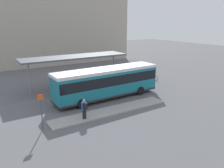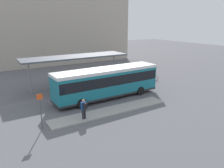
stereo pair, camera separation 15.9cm
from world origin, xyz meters
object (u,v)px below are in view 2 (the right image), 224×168
Objects in this scene: city_bus at (107,81)px; bicycle_white at (145,76)px; potted_planter_far_side at (58,90)px; platform_sign at (41,110)px; bicycle_orange at (149,77)px; potted_planter_near_shelter at (114,82)px; bicycle_black at (154,77)px; pedestrian_waiting at (84,108)px.

city_bus is 10.16m from bicycle_white.
platform_sign is at bearing -117.16° from potted_planter_far_side.
potted_planter_far_side is (-13.40, -1.38, 0.41)m from bicycle_white.
potted_planter_near_shelter is (-6.21, -0.80, 0.36)m from bicycle_orange.
potted_planter_near_shelter is at bearing 31.66° from platform_sign.
city_bus is 7.02× the size of bicycle_black.
bicycle_orange is at bearing 21.29° from city_bus.
city_bus is at bearing -56.23° from pedestrian_waiting.
pedestrian_waiting is 15.82m from bicycle_white.
platform_sign is (-17.06, -6.59, 1.20)m from bicycle_black.
pedestrian_waiting is 1.17× the size of potted_planter_far_side.
potted_planter_far_side is at bearing 62.84° from platform_sign.
city_bus is 9.82m from bicycle_orange.
platform_sign is (-3.36, 0.27, 0.45)m from pedestrian_waiting.
bicycle_black is (9.25, 3.04, -1.52)m from city_bus.
city_bus reaches higher than platform_sign.
potted_planter_near_shelter reaches higher than bicycle_orange.
pedestrian_waiting reaches higher than bicycle_orange.
platform_sign is (-10.55, -6.51, 0.85)m from potted_planter_near_shelter.
platform_sign is at bearing -148.34° from potted_planter_near_shelter.
bicycle_white is 6.45m from potted_planter_near_shelter.
potted_planter_near_shelter is at bearing 85.81° from bicycle_black.
city_bus is 7.18× the size of bicycle_orange.
platform_sign reaches higher than bicycle_orange.
pedestrian_waiting is at bearing -140.87° from city_bus.
potted_planter_far_side is (-13.65, 0.07, 0.41)m from bicycle_black.
potted_planter_far_side is at bearing -77.21° from bicycle_white.
bicycle_white is 18.67m from platform_sign.
bicycle_white is 1.11× the size of potted_planter_far_side.
bicycle_white is (13.44, 8.31, -0.75)m from pedestrian_waiting.
pedestrian_waiting is 9.89m from potted_planter_near_shelter.
bicycle_black is 1.02× the size of bicycle_white.
potted_planter_far_side is (-7.14, 0.14, 0.05)m from potted_planter_near_shelter.
potted_planter_far_side reaches higher than bicycle_white.
city_bus reaches higher than bicycle_white.
potted_planter_far_side is (-13.35, -0.66, 0.41)m from bicycle_orange.
bicycle_orange is (8.95, 3.76, -1.53)m from city_bus.
bicycle_orange is 13.37m from potted_planter_far_side.
bicycle_white is 0.58× the size of platform_sign.
platform_sign is (-3.41, -6.65, 0.79)m from potted_planter_far_side.
bicycle_white is at bearing -65.15° from pedestrian_waiting.
potted_planter_far_side is (-4.41, 3.10, -1.12)m from city_bus.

